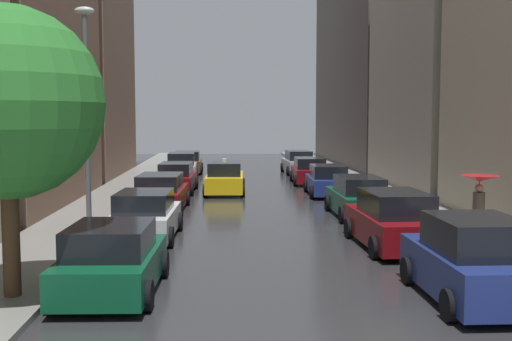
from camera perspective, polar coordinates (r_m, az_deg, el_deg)
The scene contains 21 objects.
ground_plane at distance 31.19m, azimuth -0.58°, elevation -2.34°, with size 28.00×72.00×0.04m, color #2C2C2F.
sidewalk_left at distance 31.56m, azimuth -12.46°, elevation -2.19°, with size 3.00×72.00×0.15m, color gray.
sidewalk_right at distance 32.13m, azimuth 11.09°, elevation -2.04°, with size 3.00×72.00×0.15m, color gray.
building_right_mid at distance 35.73m, azimuth 17.28°, elevation 7.42°, with size 6.00×12.05×11.23m, color #9E9384.
building_right_far at distance 52.60m, azimuth 10.64°, elevation 10.06°, with size 6.00×21.94×17.46m, color #564C47.
parked_car_left_nearest at distance 14.22m, azimuth -13.04°, elevation -8.06°, with size 2.23×4.14×1.57m.
parked_car_left_second at distance 20.27m, azimuth -10.10°, elevation -4.17°, with size 2.18×4.29×1.56m.
parked_car_left_third at distance 26.22m, azimuth -8.72°, elevation -2.10°, with size 2.25×4.85×1.56m.
parked_car_left_fourth at distance 32.61m, azimuth -7.28°, elevation -0.72°, with size 2.12×4.71×1.57m.
parked_car_left_fifth at distance 38.22m, azimuth -6.82°, elevation 0.22°, with size 2.05×4.21×1.76m.
parked_car_left_sixth at distance 43.88m, azimuth -6.28°, elevation 0.71°, with size 2.11×4.01×1.55m.
parked_car_right_nearest at distance 14.05m, azimuth 19.25°, elevation -7.93°, with size 2.16×4.11×1.82m.
parked_car_right_second at distance 19.10m, azimuth 12.44°, elevation -4.55°, with size 2.24×4.65×1.71m.
parked_car_right_third at distance 24.76m, azimuth 9.31°, elevation -2.47°, with size 2.02×4.70×1.60m.
parked_car_right_fourth at distance 31.29m, azimuth 6.56°, elevation -0.97°, with size 2.16×4.32×1.54m.
parked_car_right_fifth at distance 36.79m, azimuth 4.90°, elevation -0.08°, with size 2.19×4.42×1.55m.
parked_car_right_sixth at distance 43.28m, azimuth 3.87°, elevation 0.70°, with size 2.12×4.58×1.62m.
taxi_midroad at distance 31.97m, azimuth -2.87°, elevation -0.75°, with size 2.20×4.56×1.81m.
pedestrian_near_tree at distance 20.19m, azimuth 19.74°, elevation -1.74°, with size 1.18×1.18×1.98m.
street_tree_left at distance 13.83m, azimuth -21.87°, elevation 5.73°, with size 4.01×4.01×6.05m.
lamp_post_left at distance 19.98m, azimuth -15.24°, elevation 5.69°, with size 0.60×0.28×7.11m.
Camera 1 is at (-1.40, -6.91, 3.89)m, focal length 43.72 mm.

